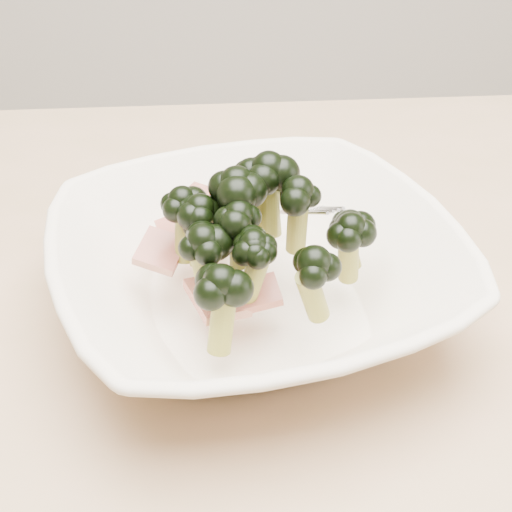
{
  "coord_description": "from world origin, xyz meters",
  "views": [
    {
      "loc": [
        -0.08,
        -0.42,
        1.1
      ],
      "look_at": [
        -0.05,
        0.0,
        0.8
      ],
      "focal_mm": 50.0,
      "sensor_mm": 36.0,
      "label": 1
    }
  ],
  "objects": [
    {
      "name": "broccoli_dish",
      "position": [
        -0.05,
        0.0,
        0.79
      ],
      "size": [
        0.36,
        0.36,
        0.13
      ],
      "color": "white",
      "rests_on": "dining_table"
    },
    {
      "name": "dining_table",
      "position": [
        0.0,
        0.0,
        0.65
      ],
      "size": [
        1.2,
        0.8,
        0.75
      ],
      "color": "tan",
      "rests_on": "ground"
    }
  ]
}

